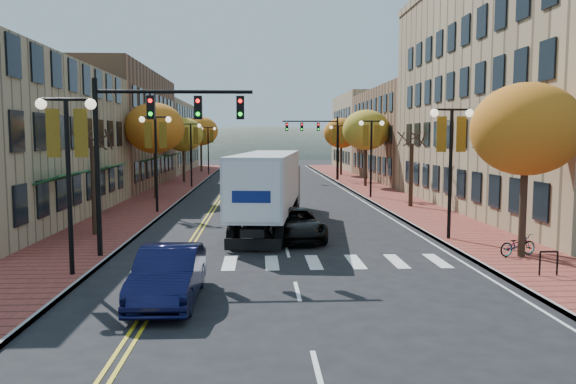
{
  "coord_description": "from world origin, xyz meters",
  "views": [
    {
      "loc": [
        -1.18,
        -18.96,
        4.76
      ],
      "look_at": [
        0.19,
        7.23,
        2.2
      ],
      "focal_mm": 35.0,
      "sensor_mm": 36.0,
      "label": 1
    }
  ],
  "objects": [
    {
      "name": "lamp_right_a",
      "position": [
        7.5,
        6.0,
        4.29
      ],
      "size": [
        1.96,
        0.36,
        6.05
      ],
      "color": "black",
      "rests_on": "ground"
    },
    {
      "name": "semi_truck",
      "position": [
        -0.56,
        11.26,
        2.31
      ],
      "size": [
        4.38,
        15.98,
        3.95
      ],
      "rotation": [
        0.0,
        0.0,
        -0.12
      ],
      "color": "black",
      "rests_on": "ground"
    },
    {
      "name": "lamp_right_c",
      "position": [
        7.5,
        42.0,
        4.29
      ],
      "size": [
        1.96,
        0.36,
        6.05
      ],
      "color": "black",
      "rests_on": "ground"
    },
    {
      "name": "traffic_mast_near",
      "position": [
        -5.48,
        3.0,
        4.92
      ],
      "size": [
        6.1,
        0.35,
        7.0
      ],
      "color": "black",
      "rests_on": "ground"
    },
    {
      "name": "lamp_right_b",
      "position": [
        7.5,
        24.0,
        4.29
      ],
      "size": [
        1.96,
        0.36,
        6.05
      ],
      "color": "black",
      "rests_on": "ground"
    },
    {
      "name": "building_left_far",
      "position": [
        -17.0,
        61.0,
        4.75
      ],
      "size": [
        12.0,
        26.0,
        9.5
      ],
      "primitive_type": "cube",
      "color": "#9E8966",
      "rests_on": "ground"
    },
    {
      "name": "lamp_left_a",
      "position": [
        -7.5,
        0.0,
        4.29
      ],
      "size": [
        1.96,
        0.36,
        6.05
      ],
      "color": "black",
      "rests_on": "ground"
    },
    {
      "name": "building_left_mid",
      "position": [
        -17.0,
        36.0,
        5.5
      ],
      "size": [
        12.0,
        24.0,
        11.0
      ],
      "primitive_type": "cube",
      "color": "brown",
      "rests_on": "ground"
    },
    {
      "name": "sidewalk_left",
      "position": [
        -9.0,
        32.5,
        0.07
      ],
      "size": [
        4.0,
        85.0,
        0.15
      ],
      "primitive_type": "cube",
      "color": "brown",
      "rests_on": "ground"
    },
    {
      "name": "lamp_left_d",
      "position": [
        -7.5,
        52.0,
        4.29
      ],
      "size": [
        1.96,
        0.36,
        6.05
      ],
      "color": "black",
      "rests_on": "ground"
    },
    {
      "name": "tree_right_c",
      "position": [
        9.0,
        34.0,
        5.45
      ],
      "size": [
        4.48,
        4.48,
        7.21
      ],
      "color": "#382619",
      "rests_on": "sidewalk_right"
    },
    {
      "name": "lamp_left_b",
      "position": [
        -7.5,
        16.0,
        4.29
      ],
      "size": [
        1.96,
        0.36,
        6.05
      ],
      "color": "black",
      "rests_on": "ground"
    },
    {
      "name": "ground",
      "position": [
        0.0,
        0.0,
        0.0
      ],
      "size": [
        200.0,
        200.0,
        0.0
      ],
      "primitive_type": "plane",
      "color": "black",
      "rests_on": "ground"
    },
    {
      "name": "building_right_near",
      "position": [
        18.5,
        16.0,
        7.5
      ],
      "size": [
        15.0,
        28.0,
        15.0
      ],
      "primitive_type": "cube",
      "color": "#997F5B",
      "rests_on": "ground"
    },
    {
      "name": "bicycle",
      "position": [
        8.9,
        2.11,
        0.58
      ],
      "size": [
        1.75,
        1.04,
        0.87
      ],
      "primitive_type": "imported",
      "rotation": [
        0.0,
        0.0,
        1.87
      ],
      "color": "gray",
      "rests_on": "sidewalk_right"
    },
    {
      "name": "navy_sedan",
      "position": [
        -3.8,
        -2.88,
        0.8
      ],
      "size": [
        1.72,
        4.86,
        1.6
      ],
      "primitive_type": "imported",
      "rotation": [
        0.0,
        0.0,
        -0.01
      ],
      "color": "black",
      "rests_on": "ground"
    },
    {
      "name": "car_far_white",
      "position": [
        -3.63,
        53.51,
        0.77
      ],
      "size": [
        2.34,
        4.71,
        1.54
      ],
      "primitive_type": "imported",
      "rotation": [
        0.0,
        0.0,
        -0.12
      ],
      "color": "silver",
      "rests_on": "ground"
    },
    {
      "name": "tree_left_d",
      "position": [
        -9.0,
        58.0,
        5.6
      ],
      "size": [
        4.61,
        4.61,
        7.42
      ],
      "color": "#382619",
      "rests_on": "sidewalk_left"
    },
    {
      "name": "tree_left_b",
      "position": [
        -9.0,
        24.0,
        5.45
      ],
      "size": [
        4.48,
        4.48,
        7.21
      ],
      "color": "#382619",
      "rests_on": "sidewalk_left"
    },
    {
      "name": "lamp_left_c",
      "position": [
        -7.5,
        34.0,
        4.29
      ],
      "size": [
        1.96,
        0.36,
        6.05
      ],
      "color": "black",
      "rests_on": "ground"
    },
    {
      "name": "building_right_far",
      "position": [
        18.5,
        64.0,
        5.5
      ],
      "size": [
        15.0,
        20.0,
        11.0
      ],
      "primitive_type": "cube",
      "color": "#9E8966",
      "rests_on": "ground"
    },
    {
      "name": "car_far_silver",
      "position": [
        0.67,
        59.2,
        0.71
      ],
      "size": [
        2.21,
        5.0,
        1.43
      ],
      "primitive_type": "imported",
      "rotation": [
        0.0,
        0.0,
        0.04
      ],
      "color": "#9F9FA6",
      "rests_on": "ground"
    },
    {
      "name": "black_suv",
      "position": [
        0.5,
        6.88,
        0.73
      ],
      "size": [
        2.83,
        5.42,
        1.46
      ],
      "primitive_type": "imported",
      "rotation": [
        0.0,
        0.0,
        0.08
      ],
      "color": "black",
      "rests_on": "ground"
    },
    {
      "name": "tree_right_a",
      "position": [
        9.0,
        2.0,
        5.05
      ],
      "size": [
        4.16,
        4.16,
        6.69
      ],
      "color": "#382619",
      "rests_on": "sidewalk_right"
    },
    {
      "name": "car_far_oncoming",
      "position": [
        1.02,
        69.63,
        0.74
      ],
      "size": [
        1.9,
        4.62,
        1.49
      ],
      "primitive_type": "imported",
      "rotation": [
        0.0,
        0.0,
        3.07
      ],
      "color": "#A4A3AB",
      "rests_on": "ground"
    },
    {
      "name": "tree_left_a",
      "position": [
        -9.0,
        8.0,
        2.25
      ],
      "size": [
        0.28,
        0.28,
        4.2
      ],
      "color": "#382619",
      "rests_on": "sidewalk_left"
    },
    {
      "name": "sidewalk_right",
      "position": [
        9.0,
        32.5,
        0.07
      ],
      "size": [
        4.0,
        85.0,
        0.15
      ],
      "primitive_type": "cube",
      "color": "brown",
      "rests_on": "ground"
    },
    {
      "name": "building_right_mid",
      "position": [
        18.5,
        42.0,
        5.0
      ],
      "size": [
        15.0,
        24.0,
        10.0
      ],
      "primitive_type": "cube",
      "color": "brown",
      "rests_on": "ground"
    },
    {
      "name": "tree_right_b",
      "position": [
        9.0,
        18.0,
        2.25
      ],
      "size": [
        0.28,
        0.28,
        4.2
      ],
      "color": "#382619",
      "rests_on": "sidewalk_right"
    },
    {
      "name": "tree_right_d",
      "position": [
        9.0,
        50.0,
        5.29
      ],
      "size": [
        4.35,
        4.35,
        7.0
      ],
      "color": "#382619",
      "rests_on": "sidewalk_right"
    },
    {
      "name": "traffic_mast_far",
      "position": [
        5.48,
        42.0,
        4.92
      ],
      "size": [
        6.1,
        0.34,
        7.0
      ],
      "color": "black",
      "rests_on": "ground"
    },
    {
      "name": "tree_left_c",
      "position": [
        -9.0,
        40.0,
        5.05
      ],
      "size": [
        4.16,
        4.16,
        6.69
      ],
      "color": "#382619",
      "rests_on": "sidewalk_left"
    }
  ]
}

